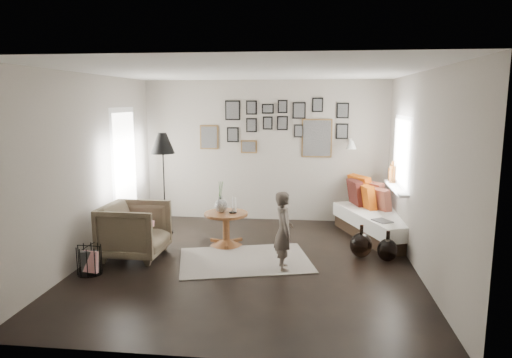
# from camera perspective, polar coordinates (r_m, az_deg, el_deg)

# --- Properties ---
(ground) EXTENTS (4.80, 4.80, 0.00)m
(ground) POSITION_cam_1_polar(r_m,az_deg,el_deg) (6.45, -0.97, -10.43)
(ground) COLOR black
(ground) RESTS_ON ground
(wall_back) EXTENTS (4.50, 0.00, 4.50)m
(wall_back) POSITION_cam_1_polar(r_m,az_deg,el_deg) (8.49, 1.14, 3.51)
(wall_back) COLOR #9F978B
(wall_back) RESTS_ON ground
(wall_front) EXTENTS (4.50, 0.00, 4.50)m
(wall_front) POSITION_cam_1_polar(r_m,az_deg,el_deg) (3.80, -5.78, -4.41)
(wall_front) COLOR #9F978B
(wall_front) RESTS_ON ground
(wall_left) EXTENTS (0.00, 4.80, 4.80)m
(wall_left) POSITION_cam_1_polar(r_m,az_deg,el_deg) (6.79, -20.17, 1.33)
(wall_left) COLOR #9F978B
(wall_left) RESTS_ON ground
(wall_right) EXTENTS (0.00, 4.80, 4.80)m
(wall_right) POSITION_cam_1_polar(r_m,az_deg,el_deg) (6.24, 19.94, 0.64)
(wall_right) COLOR #9F978B
(wall_right) RESTS_ON ground
(ceiling) EXTENTS (4.80, 4.80, 0.00)m
(ceiling) POSITION_cam_1_polar(r_m,az_deg,el_deg) (6.06, -1.04, 13.30)
(ceiling) COLOR white
(ceiling) RESTS_ON wall_back
(door_left) EXTENTS (0.00, 2.14, 2.14)m
(door_left) POSITION_cam_1_polar(r_m,az_deg,el_deg) (7.90, -16.09, 0.82)
(door_left) COLOR white
(door_left) RESTS_ON wall_left
(window_right) EXTENTS (0.15, 1.32, 1.30)m
(window_right) POSITION_cam_1_polar(r_m,az_deg,el_deg) (7.58, 16.93, -0.49)
(window_right) COLOR white
(window_right) RESTS_ON wall_right
(gallery_wall) EXTENTS (2.74, 0.03, 1.08)m
(gallery_wall) POSITION_cam_1_polar(r_m,az_deg,el_deg) (8.41, 3.10, 6.47)
(gallery_wall) COLOR brown
(gallery_wall) RESTS_ON wall_back
(wall_sconce) EXTENTS (0.18, 0.36, 0.16)m
(wall_sconce) POSITION_cam_1_polar(r_m,az_deg,el_deg) (8.20, 11.83, 4.23)
(wall_sconce) COLOR white
(wall_sconce) RESTS_ON wall_back
(rug) EXTENTS (2.06, 1.67, 0.01)m
(rug) POSITION_cam_1_polar(r_m,az_deg,el_deg) (6.54, -1.41, -10.08)
(rug) COLOR silver
(rug) RESTS_ON ground
(pedestal_table) EXTENTS (0.67, 0.67, 0.53)m
(pedestal_table) POSITION_cam_1_polar(r_m,az_deg,el_deg) (7.11, -3.75, -6.44)
(pedestal_table) COLOR brown
(pedestal_table) RESTS_ON ground
(vase) EXTENTS (0.19, 0.19, 0.48)m
(vase) POSITION_cam_1_polar(r_m,az_deg,el_deg) (7.03, -4.40, -3.00)
(vase) COLOR black
(vase) RESTS_ON pedestal_table
(candles) EXTENTS (0.12, 0.12, 0.25)m
(candles) POSITION_cam_1_polar(r_m,az_deg,el_deg) (6.99, -2.90, -3.29)
(candles) COLOR black
(candles) RESTS_ON pedestal_table
(daybed) EXTENTS (1.44, 2.04, 0.92)m
(daybed) POSITION_cam_1_polar(r_m,az_deg,el_deg) (7.83, 15.12, -4.88)
(daybed) COLOR black
(daybed) RESTS_ON ground
(magazine_on_daybed) EXTENTS (0.33, 0.35, 0.02)m
(magazine_on_daybed) POSITION_cam_1_polar(r_m,az_deg,el_deg) (7.18, 15.50, -5.06)
(magazine_on_daybed) COLOR black
(magazine_on_daybed) RESTS_ON daybed
(armchair) EXTENTS (0.89, 0.86, 0.79)m
(armchair) POSITION_cam_1_polar(r_m,az_deg,el_deg) (6.80, -14.90, -6.22)
(armchair) COLOR brown
(armchair) RESTS_ON ground
(armchair_cushion) EXTENTS (0.38, 0.39, 0.16)m
(armchair_cushion) POSITION_cam_1_polar(r_m,az_deg,el_deg) (6.81, -14.54, -5.42)
(armchair_cushion) COLOR white
(armchair_cushion) RESTS_ON armchair
(floor_lamp) EXTENTS (0.40, 0.40, 1.70)m
(floor_lamp) POSITION_cam_1_polar(r_m,az_deg,el_deg) (7.70, -11.59, 3.93)
(floor_lamp) COLOR black
(floor_lamp) RESTS_ON ground
(magazine_basket) EXTENTS (0.31, 0.31, 0.38)m
(magazine_basket) POSITION_cam_1_polar(r_m,az_deg,el_deg) (6.39, -20.10, -9.49)
(magazine_basket) COLOR black
(magazine_basket) RESTS_ON ground
(demijohn_large) EXTENTS (0.32, 0.32, 0.48)m
(demijohn_large) POSITION_cam_1_polar(r_m,az_deg,el_deg) (6.78, 12.99, -8.03)
(demijohn_large) COLOR black
(demijohn_large) RESTS_ON ground
(demijohn_small) EXTENTS (0.28, 0.28, 0.43)m
(demijohn_small) POSITION_cam_1_polar(r_m,az_deg,el_deg) (6.72, 16.09, -8.50)
(demijohn_small) COLOR black
(demijohn_small) RESTS_ON ground
(child) EXTENTS (0.33, 0.43, 1.06)m
(child) POSITION_cam_1_polar(r_m,az_deg,el_deg) (6.07, 3.49, -6.49)
(child) COLOR #584E45
(child) RESTS_ON ground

